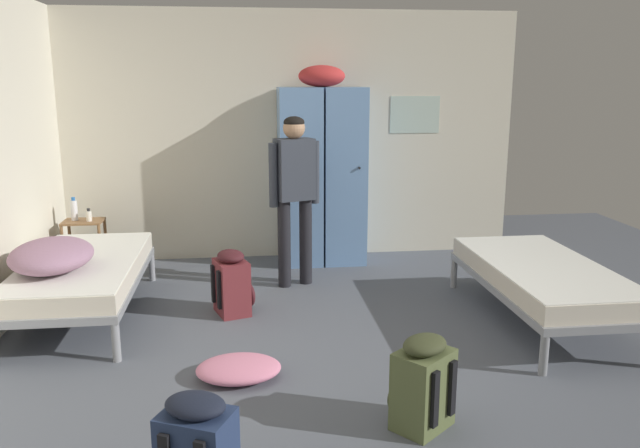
# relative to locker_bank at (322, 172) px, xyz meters

# --- Properties ---
(ground_plane) EXTENTS (9.28, 9.28, 0.00)m
(ground_plane) POSITION_rel_locker_bank_xyz_m (-0.30, -2.62, -0.97)
(ground_plane) COLOR #565B66
(room_backdrop) EXTENTS (4.93, 5.86, 2.65)m
(room_backdrop) POSITION_rel_locker_bank_xyz_m (-1.62, -1.27, 0.35)
(room_backdrop) COLOR beige
(room_backdrop) RESTS_ON ground_plane
(locker_bank) EXTENTS (0.90, 0.55, 2.07)m
(locker_bank) POSITION_rel_locker_bank_xyz_m (0.00, 0.00, 0.00)
(locker_bank) COLOR #6B93C6
(locker_bank) RESTS_ON ground_plane
(shelf_unit) EXTENTS (0.38, 0.30, 0.57)m
(shelf_unit) POSITION_rel_locker_bank_xyz_m (-2.41, -0.24, -0.62)
(shelf_unit) COLOR brown
(shelf_unit) RESTS_ON ground_plane
(bed_left_rear) EXTENTS (0.90, 1.90, 0.49)m
(bed_left_rear) POSITION_rel_locker_bank_xyz_m (-2.16, -1.40, -0.59)
(bed_left_rear) COLOR gray
(bed_left_rear) RESTS_ON ground_plane
(bed_right) EXTENTS (0.90, 1.90, 0.49)m
(bed_right) POSITION_rel_locker_bank_xyz_m (1.55, -1.96, -0.59)
(bed_right) COLOR gray
(bed_right) RESTS_ON ground_plane
(bedding_heap) EXTENTS (0.61, 0.76, 0.25)m
(bedding_heap) POSITION_rel_locker_bank_xyz_m (-2.30, -1.69, -0.36)
(bedding_heap) COLOR gray
(bedding_heap) RESTS_ON bed_left_rear
(person_traveler) EXTENTS (0.48, 0.31, 1.60)m
(person_traveler) POSITION_rel_locker_bank_xyz_m (-0.35, -0.77, -0.00)
(person_traveler) COLOR black
(person_traveler) RESTS_ON ground_plane
(water_bottle) EXTENTS (0.06, 0.06, 0.23)m
(water_bottle) POSITION_rel_locker_bank_xyz_m (-2.49, -0.22, -0.29)
(water_bottle) COLOR white
(water_bottle) RESTS_ON shelf_unit
(lotion_bottle) EXTENTS (0.05, 0.05, 0.13)m
(lotion_bottle) POSITION_rel_locker_bank_xyz_m (-2.34, -0.28, -0.34)
(lotion_bottle) COLOR white
(lotion_bottle) RESTS_ON shelf_unit
(backpack_olive) EXTENTS (0.41, 0.42, 0.55)m
(backpack_olive) POSITION_rel_locker_bank_xyz_m (0.14, -3.41, -0.71)
(backpack_olive) COLOR #566038
(backpack_olive) RESTS_ON ground_plane
(backpack_maroon) EXTENTS (0.39, 0.38, 0.55)m
(backpack_maroon) POSITION_rel_locker_bank_xyz_m (-0.93, -1.47, -0.71)
(backpack_maroon) COLOR maroon
(backpack_maroon) RESTS_ON ground_plane
(clothes_pile_pink) EXTENTS (0.56, 0.44, 0.13)m
(clothes_pile_pink) POSITION_rel_locker_bank_xyz_m (-0.89, -2.68, -0.90)
(clothes_pile_pink) COLOR pink
(clothes_pile_pink) RESTS_ON ground_plane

